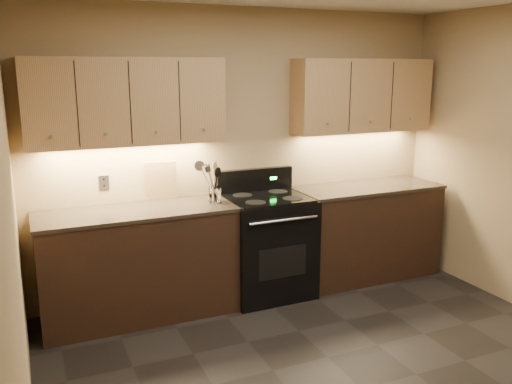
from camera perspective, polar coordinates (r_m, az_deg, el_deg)
wall_back at (r=5.07m, az=-1.16°, el=4.25°), size 4.00×0.04×2.60m
wall_left at (r=2.74m, az=-24.33°, el=-4.61°), size 0.04×4.00×2.60m
counter_left at (r=4.69m, az=-12.26°, el=-7.34°), size 1.62×0.62×0.93m
counter_right at (r=5.57m, az=11.40°, el=-4.03°), size 1.46×0.62×0.93m
stove at (r=5.02m, az=1.14°, el=-5.52°), size 0.76×0.68×1.14m
upper_cab_left at (r=4.56m, az=-13.47°, el=9.23°), size 1.60×0.30×0.70m
upper_cab_right at (r=5.46m, az=11.13°, el=9.92°), size 1.44×0.30×0.70m
outlet_plate at (r=4.76m, az=-15.72°, el=0.97°), size 0.08×0.01×0.12m
utensil_crock at (r=4.69m, az=-4.36°, el=-0.36°), size 0.13×0.13×0.14m
cutting_board at (r=4.82m, az=-10.00°, el=1.21°), size 0.28×0.12×0.35m
wooden_spoon at (r=4.64m, az=-4.55°, el=1.02°), size 0.11×0.12×0.34m
black_spoon at (r=4.68m, az=-4.58°, el=0.90°), size 0.10×0.12×0.31m
black_turner at (r=4.65m, az=-4.26°, el=1.09°), size 0.14×0.20×0.35m
steel_spatula at (r=4.67m, az=-4.07°, el=1.12°), size 0.19×0.11×0.35m
steel_skimmer at (r=4.66m, az=-4.16°, el=1.25°), size 0.23×0.17×0.37m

